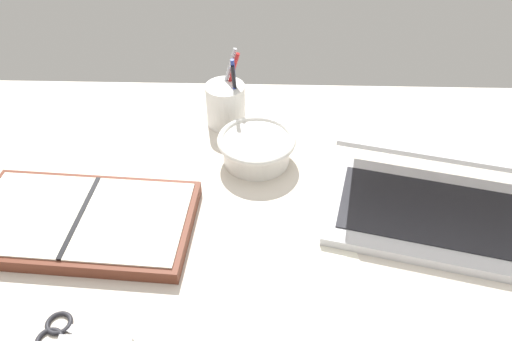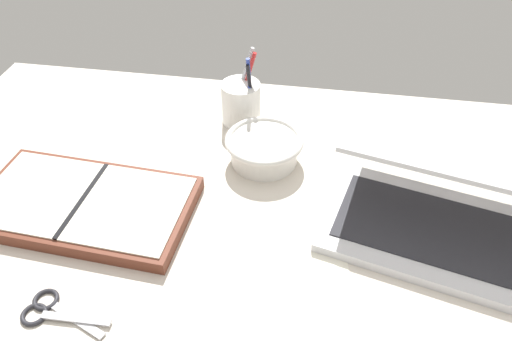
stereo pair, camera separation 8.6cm
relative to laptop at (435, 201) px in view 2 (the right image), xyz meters
The scene contains 7 objects.
desk_top 32.09cm from the laptop, 162.73° to the right, with size 140.00×100.00×2.00cm, color beige.
laptop is the anchor object (origin of this frame).
bowl 32.91cm from the laptop, 158.72° to the left, with size 15.26×15.26×5.62cm.
pen_cup 44.82cm from the laptop, 146.68° to the left, with size 8.27×8.27×16.59cm.
planner 60.30cm from the laptop, behind, with size 38.64×23.17×2.91cm.
scissors 62.84cm from the laptop, 154.16° to the right, with size 13.57×6.89×0.80cm.
paper_sheet_front 31.44cm from the laptop, 137.43° to the right, with size 21.43×28.27×0.16cm, color silver.
Camera 2 is at (10.14, -54.09, 65.37)cm, focal length 35.00 mm.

